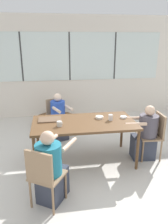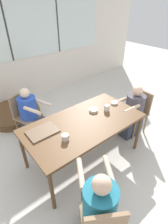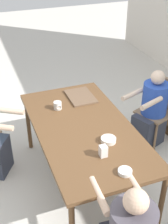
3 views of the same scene
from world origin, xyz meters
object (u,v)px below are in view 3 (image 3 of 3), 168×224
Objects in this scene: bowl_white_shallow at (108,140)px; bowl_cereal at (125,172)px; chair_for_man_blue_shirt at (160,105)px; person_man_blue_shirt at (151,113)px; coffee_mug at (58,106)px; milk_carton_small at (103,151)px.

bowl_cereal is at bearing -6.53° from bowl_white_shallow.
chair_for_man_blue_shirt is 0.84× the size of person_man_blue_shirt.
coffee_mug is 0.89× the size of milk_carton_small.
coffee_mug is 0.80× the size of bowl_cereal.
milk_carton_small is (0.88, -1.07, 0.36)m from person_man_blue_shirt.
chair_for_man_blue_shirt reaches higher than bowl_white_shallow.
coffee_mug is (0.03, -1.37, 0.29)m from chair_for_man_blue_shirt.
chair_for_man_blue_shirt is 5.97× the size of bowl_white_shallow.
chair_for_man_blue_shirt is 1.58m from milk_carton_small.
bowl_cereal is at bearing 118.63° from person_man_blue_shirt.
person_man_blue_shirt is (0.06, -0.16, -0.06)m from chair_for_man_blue_shirt.
milk_carton_small is (0.94, -1.23, 0.30)m from chair_for_man_blue_shirt.
bowl_cereal is at bearing 115.82° from chair_for_man_blue_shirt.
coffee_mug is 0.92m from milk_carton_small.
chair_for_man_blue_shirt is 1.69m from bowl_cereal.
bowl_cereal is (1.15, -0.99, 0.32)m from person_man_blue_shirt.
bowl_white_shallow is (-0.17, 0.13, -0.03)m from milk_carton_small.
milk_carton_small is (0.91, 0.14, 0.01)m from coffee_mug.
person_man_blue_shirt is at bearing 139.39° from bowl_cereal.
bowl_white_shallow is 1.21× the size of bowl_cereal.
bowl_cereal is at bearing 10.84° from coffee_mug.
person_man_blue_shirt is 1.22m from bowl_white_shallow.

